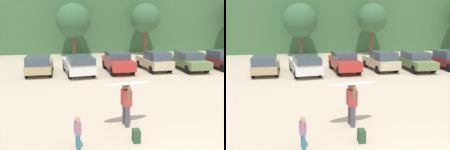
# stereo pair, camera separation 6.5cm
# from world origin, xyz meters

# --- Properties ---
(hillside_ridge) EXTENTS (108.00, 12.00, 6.57)m
(hillside_ridge) POSITION_xyz_m (0.00, 31.15, 3.28)
(hillside_ridge) COLOR #427042
(hillside_ridge) RESTS_ON ground_plane
(tree_right) EXTENTS (3.70, 3.70, 5.80)m
(tree_right) POSITION_xyz_m (-2.88, 22.69, 3.92)
(tree_right) COLOR brown
(tree_right) RESTS_ON ground_plane
(tree_ridge_back) EXTENTS (3.32, 3.32, 5.84)m
(tree_ridge_back) POSITION_xyz_m (5.20, 22.94, 4.12)
(tree_ridge_back) COLOR brown
(tree_ridge_back) RESTS_ON ground_plane
(parked_car_tan) EXTENTS (1.99, 4.15, 1.49)m
(parked_car_tan) POSITION_xyz_m (-5.72, 14.02, 0.77)
(parked_car_tan) COLOR tan
(parked_car_tan) RESTS_ON ground_plane
(parked_car_white) EXTENTS (2.49, 4.83, 1.49)m
(parked_car_white) POSITION_xyz_m (-2.78, 13.53, 0.80)
(parked_car_white) COLOR white
(parked_car_white) RESTS_ON ground_plane
(parked_car_red) EXTENTS (2.05, 4.41, 1.55)m
(parked_car_red) POSITION_xyz_m (0.36, 14.14, 0.83)
(parked_car_red) COLOR #B72D28
(parked_car_red) RESTS_ON ground_plane
(parked_car_champagne) EXTENTS (2.13, 4.15, 1.59)m
(parked_car_champagne) POSITION_xyz_m (3.44, 14.10, 0.81)
(parked_car_champagne) COLOR beige
(parked_car_champagne) RESTS_ON ground_plane
(parked_car_olive_green) EXTENTS (1.99, 4.46, 1.51)m
(parked_car_olive_green) POSITION_xyz_m (6.26, 13.87, 0.79)
(parked_car_olive_green) COLOR #6B7F4C
(parked_car_olive_green) RESTS_ON ground_plane
(parked_car_maroon) EXTENTS (2.36, 4.19, 1.54)m
(parked_car_maroon) POSITION_xyz_m (9.32, 13.99, 0.78)
(parked_car_maroon) COLOR maroon
(parked_car_maroon) RESTS_ON ground_plane
(person_adult) EXTENTS (0.38, 0.79, 1.76)m
(person_adult) POSITION_xyz_m (-1.28, 3.67, 0.99)
(person_adult) COLOR #4C4C51
(person_adult) RESTS_ON ground_plane
(person_child) EXTENTS (0.24, 0.45, 1.11)m
(person_child) POSITION_xyz_m (-3.25, 2.09, 0.63)
(person_child) COLOR teal
(person_child) RESTS_ON ground_plane
(surfboard_white) EXTENTS (2.04, 0.94, 0.11)m
(surfboard_white) POSITION_xyz_m (-1.24, 3.63, 1.76)
(surfboard_white) COLOR white
(backpack_dropped) EXTENTS (0.24, 0.34, 0.45)m
(backpack_dropped) POSITION_xyz_m (-1.23, 2.24, 0.22)
(backpack_dropped) COLOR #2D4C33
(backpack_dropped) RESTS_ON ground_plane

